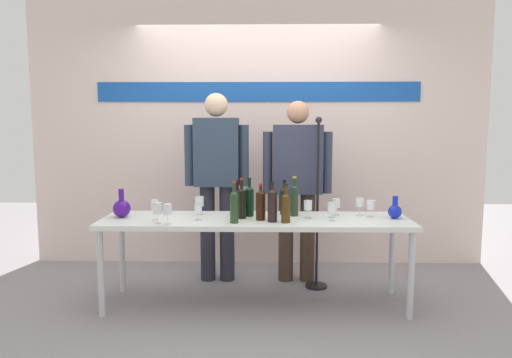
% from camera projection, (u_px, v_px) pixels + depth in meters
% --- Properties ---
extents(ground_plane, '(10.00, 10.00, 0.00)m').
position_uv_depth(ground_plane, '(256.00, 304.00, 3.87)').
color(ground_plane, gray).
extents(back_wall, '(4.78, 0.11, 3.00)m').
position_uv_depth(back_wall, '(258.00, 123.00, 4.94)').
color(back_wall, beige).
rests_on(back_wall, ground).
extents(display_table, '(2.49, 0.64, 0.72)m').
position_uv_depth(display_table, '(256.00, 225.00, 3.80)').
color(display_table, white).
rests_on(display_table, ground).
extents(decanter_blue_left, '(0.14, 0.14, 0.24)m').
position_uv_depth(decanter_blue_left, '(122.00, 208.00, 3.82)').
color(decanter_blue_left, '#441288').
rests_on(decanter_blue_left, display_table).
extents(decanter_blue_right, '(0.11, 0.11, 0.18)m').
position_uv_depth(decanter_blue_right, '(395.00, 211.00, 3.78)').
color(decanter_blue_right, '#1726B9').
rests_on(decanter_blue_right, display_table).
extents(presenter_left, '(0.60, 0.22, 1.77)m').
position_uv_depth(presenter_left, '(217.00, 174.00, 4.38)').
color(presenter_left, '#272733').
rests_on(presenter_left, ground).
extents(presenter_right, '(0.64, 0.22, 1.70)m').
position_uv_depth(presenter_right, '(297.00, 179.00, 4.36)').
color(presenter_right, '#422F24').
rests_on(presenter_right, ground).
extents(wine_bottle_0, '(0.07, 0.07, 0.30)m').
position_uv_depth(wine_bottle_0, '(284.00, 200.00, 3.94)').
color(wine_bottle_0, black).
rests_on(wine_bottle_0, display_table).
extents(wine_bottle_1, '(0.07, 0.07, 0.31)m').
position_uv_depth(wine_bottle_1, '(286.00, 206.00, 3.61)').
color(wine_bottle_1, '#432D0D').
rests_on(wine_bottle_1, display_table).
extents(wine_bottle_2, '(0.08, 0.08, 0.29)m').
position_uv_depth(wine_bottle_2, '(261.00, 204.00, 3.71)').
color(wine_bottle_2, black).
rests_on(wine_bottle_2, display_table).
extents(wine_bottle_3, '(0.07, 0.07, 0.30)m').
position_uv_depth(wine_bottle_3, '(237.00, 201.00, 3.86)').
color(wine_bottle_3, black).
rests_on(wine_bottle_3, display_table).
extents(wine_bottle_4, '(0.07, 0.07, 0.33)m').
position_uv_depth(wine_bottle_4, '(234.00, 205.00, 3.60)').
color(wine_bottle_4, '#233E20').
rests_on(wine_bottle_4, display_table).
extents(wine_bottle_5, '(0.07, 0.07, 0.32)m').
position_uv_depth(wine_bottle_5, '(272.00, 204.00, 3.64)').
color(wine_bottle_5, black).
rests_on(wine_bottle_5, display_table).
extents(wine_bottle_6, '(0.07, 0.07, 0.33)m').
position_uv_depth(wine_bottle_6, '(242.00, 202.00, 3.78)').
color(wine_bottle_6, black).
rests_on(wine_bottle_6, display_table).
extents(wine_bottle_7, '(0.07, 0.07, 0.33)m').
position_uv_depth(wine_bottle_7, '(294.00, 199.00, 3.88)').
color(wine_bottle_7, '#223721').
rests_on(wine_bottle_7, display_table).
extents(wine_bottle_8, '(0.07, 0.07, 0.32)m').
position_uv_depth(wine_bottle_8, '(250.00, 200.00, 3.87)').
color(wine_bottle_8, black).
rests_on(wine_bottle_8, display_table).
extents(wine_glass_left_0, '(0.07, 0.07, 0.16)m').
position_uv_depth(wine_glass_left_0, '(168.00, 210.00, 3.54)').
color(wine_glass_left_0, white).
rests_on(wine_glass_left_0, display_table).
extents(wine_glass_left_1, '(0.07, 0.07, 0.16)m').
position_uv_depth(wine_glass_left_1, '(200.00, 202.00, 3.93)').
color(wine_glass_left_1, white).
rests_on(wine_glass_left_1, display_table).
extents(wine_glass_left_2, '(0.06, 0.06, 0.13)m').
position_uv_depth(wine_glass_left_2, '(198.00, 209.00, 3.71)').
color(wine_glass_left_2, white).
rests_on(wine_glass_left_2, display_table).
extents(wine_glass_left_3, '(0.07, 0.07, 0.16)m').
position_uv_depth(wine_glass_left_3, '(157.00, 209.00, 3.57)').
color(wine_glass_left_3, white).
rests_on(wine_glass_left_3, display_table).
extents(wine_glass_left_4, '(0.06, 0.06, 0.16)m').
position_uv_depth(wine_glass_left_4, '(155.00, 206.00, 3.70)').
color(wine_glass_left_4, white).
rests_on(wine_glass_left_4, display_table).
extents(wine_glass_right_0, '(0.07, 0.07, 0.14)m').
position_uv_depth(wine_glass_right_0, '(371.00, 205.00, 3.83)').
color(wine_glass_right_0, white).
rests_on(wine_glass_right_0, display_table).
extents(wine_glass_right_1, '(0.06, 0.06, 0.13)m').
position_uv_depth(wine_glass_right_1, '(331.00, 207.00, 3.81)').
color(wine_glass_right_1, white).
rests_on(wine_glass_right_1, display_table).
extents(wine_glass_right_2, '(0.07, 0.07, 0.15)m').
position_uv_depth(wine_glass_right_2, '(308.00, 206.00, 3.77)').
color(wine_glass_right_2, white).
rests_on(wine_glass_right_2, display_table).
extents(wine_glass_right_3, '(0.07, 0.07, 0.15)m').
position_uv_depth(wine_glass_right_3, '(360.00, 203.00, 3.88)').
color(wine_glass_right_3, white).
rests_on(wine_glass_right_3, display_table).
extents(wine_glass_right_4, '(0.06, 0.06, 0.14)m').
position_uv_depth(wine_glass_right_4, '(336.00, 204.00, 3.91)').
color(wine_glass_right_4, white).
rests_on(wine_glass_right_4, display_table).
extents(wine_glass_right_5, '(0.07, 0.07, 0.13)m').
position_uv_depth(wine_glass_right_5, '(332.00, 210.00, 3.67)').
color(wine_glass_right_5, white).
rests_on(wine_glass_right_5, display_table).
extents(microphone_stand, '(0.20, 0.20, 1.55)m').
position_uv_depth(microphone_stand, '(317.00, 231.00, 4.23)').
color(microphone_stand, black).
rests_on(microphone_stand, ground).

